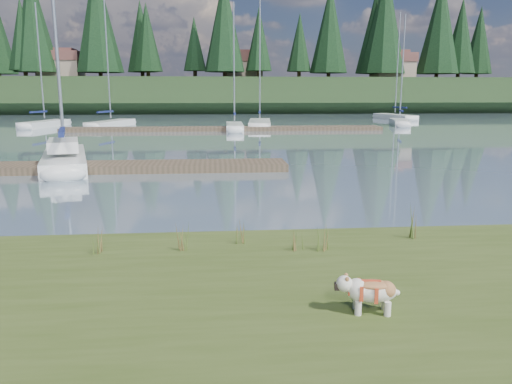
{
  "coord_description": "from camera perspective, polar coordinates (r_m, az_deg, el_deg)",
  "views": [
    {
      "loc": [
        1.06,
        -11.2,
        3.09
      ],
      "look_at": [
        1.98,
        -0.5,
        0.94
      ],
      "focal_mm": 35.0,
      "sensor_mm": 36.0,
      "label": 1
    }
  ],
  "objects": [
    {
      "name": "house_2",
      "position": [
        85.36,
        15.34,
        13.78
      ],
      "size": [
        6.3,
        5.3,
        4.65
      ],
      "color": "gray",
      "rests_on": "ridge"
    },
    {
      "name": "conifer_4",
      "position": [
        77.87,
        -3.66,
        18.69
      ],
      "size": [
        6.16,
        6.16,
        15.1
      ],
      "color": "#382619",
      "rests_on": "ridge"
    },
    {
      "name": "dock_far",
      "position": [
        41.31,
        -3.64,
        7.23
      ],
      "size": [
        26.0,
        2.2,
        0.3
      ],
      "primitive_type": "cube",
      "color": "#4C3D2C",
      "rests_on": "ground"
    },
    {
      "name": "ridge",
      "position": [
        84.2,
        -5.76,
        10.87
      ],
      "size": [
        200.0,
        20.0,
        5.0
      ],
      "primitive_type": "cube",
      "color": "black",
      "rests_on": "ground"
    },
    {
      "name": "conifer_5",
      "position": [
        82.75,
        5.0,
        16.66
      ],
      "size": [
        3.96,
        3.96,
        10.35
      ],
      "color": "#382619",
      "rests_on": "ridge"
    },
    {
      "name": "bank",
      "position": [
        6.05,
        -15.1,
        -17.89
      ],
      "size": [
        60.0,
        9.0,
        0.35
      ],
      "primitive_type": "cube",
      "color": "#3F4E1E",
      "rests_on": "ground"
    },
    {
      "name": "conifer_3",
      "position": [
        84.37,
        -13.01,
        16.93
      ],
      "size": [
        4.84,
        4.84,
        12.25
      ],
      "color": "#382619",
      "rests_on": "ridge"
    },
    {
      "name": "weed_2",
      "position": [
        8.88,
        7.52,
        -5.11
      ],
      "size": [
        0.17,
        0.14,
        0.57
      ],
      "color": "#475B23",
      "rests_on": "bank"
    },
    {
      "name": "weed_4",
      "position": [
        8.85,
        4.8,
        -5.64
      ],
      "size": [
        0.17,
        0.14,
        0.38
      ],
      "color": "#475B23",
      "rests_on": "bank"
    },
    {
      "name": "dock_near",
      "position": [
        21.03,
        -18.82,
        2.69
      ],
      "size": [
        16.0,
        2.0,
        0.3
      ],
      "primitive_type": "cube",
      "color": "#4C3D2C",
      "rests_on": "ground"
    },
    {
      "name": "weed_3",
      "position": [
        9.09,
        -17.84,
        -5.35
      ],
      "size": [
        0.17,
        0.14,
        0.52
      ],
      "color": "#475B23",
      "rests_on": "bank"
    },
    {
      "name": "house_0",
      "position": [
        84.51,
        -21.37,
        13.44
      ],
      "size": [
        6.3,
        5.3,
        4.65
      ],
      "color": "gray",
      "rests_on": "ridge"
    },
    {
      "name": "ground",
      "position": [
        41.33,
        -6.43,
        6.97
      ],
      "size": [
        200.0,
        200.0,
        0.0
      ],
      "primitive_type": "plane",
      "color": "gray",
      "rests_on": "ground"
    },
    {
      "name": "sailboat_bg_2",
      "position": [
        41.94,
        -2.49,
        7.55
      ],
      "size": [
        1.48,
        6.72,
        10.19
      ],
      "rotation": [
        0.0,
        0.0,
        1.55
      ],
      "color": "silver",
      "rests_on": "ground"
    },
    {
      "name": "sailboat_bg_4",
      "position": [
        50.21,
        16.0,
        7.75
      ],
      "size": [
        3.01,
        6.97,
        10.22
      ],
      "rotation": [
        0.0,
        0.0,
        1.32
      ],
      "color": "silver",
      "rests_on": "ground"
    },
    {
      "name": "sailboat_bg_3",
      "position": [
        46.63,
        0.44,
        7.93
      ],
      "size": [
        2.77,
        9.48,
        13.57
      ],
      "rotation": [
        0.0,
        0.0,
        1.47
      ],
      "color": "silver",
      "rests_on": "ground"
    },
    {
      "name": "sailboat_main",
      "position": [
        23.2,
        -21.03,
        3.98
      ],
      "size": [
        3.68,
        8.38,
        11.92
      ],
      "rotation": [
        0.0,
        0.0,
        1.83
      ],
      "color": "silver",
      "rests_on": "ground"
    },
    {
      "name": "conifer_6",
      "position": [
        84.36,
        14.49,
        18.41
      ],
      "size": [
        7.04,
        7.04,
        17.0
      ],
      "color": "#382619",
      "rests_on": "ridge"
    },
    {
      "name": "weed_0",
      "position": [
        8.88,
        -8.36,
        -5.08
      ],
      "size": [
        0.17,
        0.14,
        0.59
      ],
      "color": "#475B23",
      "rests_on": "bank"
    },
    {
      "name": "sailboat_bg_0",
      "position": [
        49.8,
        -22.59,
        7.29
      ],
      "size": [
        3.03,
        7.56,
        10.82
      ],
      "rotation": [
        0.0,
        0.0,
        1.35
      ],
      "color": "silver",
      "rests_on": "ground"
    },
    {
      "name": "sailboat_bg_5",
      "position": [
        61.48,
        15.24,
        8.36
      ],
      "size": [
        2.98,
        8.61,
        12.03
      ],
      "rotation": [
        0.0,
        0.0,
        1.73
      ],
      "color": "silver",
      "rests_on": "ground"
    },
    {
      "name": "sailboat_bg_1",
      "position": [
        48.18,
        -15.86,
        7.62
      ],
      "size": [
        3.69,
        8.02,
        11.79
      ],
      "rotation": [
        0.0,
        0.0,
        1.29
      ],
      "color": "silver",
      "rests_on": "ground"
    },
    {
      "name": "house_1",
      "position": [
        82.45,
        -1.54,
        14.26
      ],
      "size": [
        6.3,
        5.3,
        4.65
      ],
      "color": "gray",
      "rests_on": "ridge"
    },
    {
      "name": "conifer_2",
      "position": [
        84.03,
        -24.14,
        17.53
      ],
      "size": [
        6.6,
        6.6,
        16.05
      ],
      "color": "#382619",
      "rests_on": "ridge"
    },
    {
      "name": "weed_5",
      "position": [
        9.98,
        17.2,
        -3.39
      ],
      "size": [
        0.17,
        0.14,
        0.69
      ],
      "color": "#475B23",
      "rests_on": "bank"
    },
    {
      "name": "weed_1",
      "position": [
        9.2,
        -1.82,
        -4.56
      ],
      "size": [
        0.17,
        0.14,
        0.53
      ],
      "color": "#475B23",
      "rests_on": "bank"
    },
    {
      "name": "mud_lip",
      "position": [
        10.12,
        -10.77,
        -6.24
      ],
      "size": [
        60.0,
        0.5,
        0.14
      ],
      "primitive_type": "cube",
      "color": "#33281C",
      "rests_on": "ground"
    },
    {
      "name": "conifer_7",
      "position": [
        92.28,
        22.36,
        16.17
      ],
      "size": [
        5.28,
        5.28,
        13.2
      ],
      "color": "#382619",
      "rests_on": "ridge"
    },
    {
      "name": "bulldog",
      "position": [
        6.55,
        12.95,
        -10.86
      ],
      "size": [
        0.81,
        0.4,
        0.48
      ],
      "rotation": [
        0.0,
        0.0,
        2.98
      ],
      "color": "silver",
      "rests_on": "bank"
    }
  ]
}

